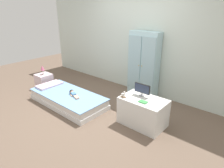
{
  "coord_description": "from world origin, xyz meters",
  "views": [
    {
      "loc": [
        2.7,
        -2.5,
        2.08
      ],
      "look_at": [
        0.22,
        0.38,
        0.55
      ],
      "focal_mm": 31.38,
      "sensor_mm": 36.0,
      "label": 1
    }
  ],
  "objects_px": {
    "nightstand": "(44,81)",
    "rocking_horse_toy": "(124,94)",
    "book_green": "(143,102)",
    "tv_stand": "(143,112)",
    "doll": "(73,93)",
    "tv_monitor": "(142,89)",
    "bed": "(68,99)",
    "table_lamp": "(42,68)",
    "wardrobe": "(144,64)"
  },
  "relations": [
    {
      "from": "tv_stand",
      "to": "tv_monitor",
      "type": "relative_size",
      "value": 2.6
    },
    {
      "from": "table_lamp",
      "to": "book_green",
      "type": "relative_size",
      "value": 1.66
    },
    {
      "from": "doll",
      "to": "tv_monitor",
      "type": "distance_m",
      "value": 1.59
    },
    {
      "from": "wardrobe",
      "to": "book_green",
      "type": "relative_size",
      "value": 10.72
    },
    {
      "from": "nightstand",
      "to": "tv_monitor",
      "type": "bearing_deg",
      "value": 7.05
    },
    {
      "from": "tv_stand",
      "to": "rocking_horse_toy",
      "type": "bearing_deg",
      "value": -150.4
    },
    {
      "from": "bed",
      "to": "rocking_horse_toy",
      "type": "relative_size",
      "value": 14.62
    },
    {
      "from": "doll",
      "to": "tv_monitor",
      "type": "height_order",
      "value": "tv_monitor"
    },
    {
      "from": "bed",
      "to": "table_lamp",
      "type": "height_order",
      "value": "table_lamp"
    },
    {
      "from": "doll",
      "to": "rocking_horse_toy",
      "type": "distance_m",
      "value": 1.31
    },
    {
      "from": "doll",
      "to": "wardrobe",
      "type": "relative_size",
      "value": 0.25
    },
    {
      "from": "nightstand",
      "to": "doll",
      "type": "bearing_deg",
      "value": -4.07
    },
    {
      "from": "rocking_horse_toy",
      "to": "bed",
      "type": "bearing_deg",
      "value": -171.47
    },
    {
      "from": "nightstand",
      "to": "wardrobe",
      "type": "relative_size",
      "value": 0.26
    },
    {
      "from": "doll",
      "to": "rocking_horse_toy",
      "type": "height_order",
      "value": "rocking_horse_toy"
    },
    {
      "from": "tv_stand",
      "to": "rocking_horse_toy",
      "type": "distance_m",
      "value": 0.49
    },
    {
      "from": "rocking_horse_toy",
      "to": "book_green",
      "type": "distance_m",
      "value": 0.39
    },
    {
      "from": "nightstand",
      "to": "tv_monitor",
      "type": "relative_size",
      "value": 1.27
    },
    {
      "from": "nightstand",
      "to": "table_lamp",
      "type": "relative_size",
      "value": 1.67
    },
    {
      "from": "tv_monitor",
      "to": "table_lamp",
      "type": "bearing_deg",
      "value": -172.95
    },
    {
      "from": "wardrobe",
      "to": "rocking_horse_toy",
      "type": "distance_m",
      "value": 1.4
    },
    {
      "from": "nightstand",
      "to": "bed",
      "type": "bearing_deg",
      "value": -6.4
    },
    {
      "from": "nightstand",
      "to": "tv_stand",
      "type": "relative_size",
      "value": 0.49
    },
    {
      "from": "rocking_horse_toy",
      "to": "tv_stand",
      "type": "bearing_deg",
      "value": 29.6
    },
    {
      "from": "bed",
      "to": "doll",
      "type": "xyz_separation_m",
      "value": [
        0.14,
        0.04,
        0.16
      ]
    },
    {
      "from": "doll",
      "to": "tv_stand",
      "type": "bearing_deg",
      "value": 12.57
    },
    {
      "from": "table_lamp",
      "to": "tv_stand",
      "type": "height_order",
      "value": "table_lamp"
    },
    {
      "from": "table_lamp",
      "to": "rocking_horse_toy",
      "type": "xyz_separation_m",
      "value": [
        2.6,
        0.08,
        0.02
      ]
    },
    {
      "from": "nightstand",
      "to": "book_green",
      "type": "relative_size",
      "value": 2.78
    },
    {
      "from": "table_lamp",
      "to": "wardrobe",
      "type": "relative_size",
      "value": 0.16
    },
    {
      "from": "wardrobe",
      "to": "tv_stand",
      "type": "distance_m",
      "value": 1.46
    },
    {
      "from": "tv_stand",
      "to": "book_green",
      "type": "relative_size",
      "value": 5.68
    },
    {
      "from": "tv_monitor",
      "to": "rocking_horse_toy",
      "type": "relative_size",
      "value": 2.53
    },
    {
      "from": "doll",
      "to": "tv_monitor",
      "type": "relative_size",
      "value": 1.23
    },
    {
      "from": "doll",
      "to": "nightstand",
      "type": "distance_m",
      "value": 1.34
    },
    {
      "from": "bed",
      "to": "tv_monitor",
      "type": "height_order",
      "value": "tv_monitor"
    },
    {
      "from": "bed",
      "to": "wardrobe",
      "type": "distance_m",
      "value": 1.93
    },
    {
      "from": "doll",
      "to": "nightstand",
      "type": "relative_size",
      "value": 0.97
    },
    {
      "from": "doll",
      "to": "book_green",
      "type": "bearing_deg",
      "value": 8.12
    },
    {
      "from": "bed",
      "to": "tv_stand",
      "type": "relative_size",
      "value": 2.22
    },
    {
      "from": "bed",
      "to": "book_green",
      "type": "distance_m",
      "value": 1.85
    },
    {
      "from": "wardrobe",
      "to": "tv_stand",
      "type": "xyz_separation_m",
      "value": [
        0.74,
        -1.14,
        -0.51
      ]
    },
    {
      "from": "doll",
      "to": "tv_monitor",
      "type": "xyz_separation_m",
      "value": [
        1.48,
        0.44,
        0.38
      ]
    },
    {
      "from": "rocking_horse_toy",
      "to": "table_lamp",
      "type": "bearing_deg",
      "value": -178.3
    },
    {
      "from": "nightstand",
      "to": "rocking_horse_toy",
      "type": "height_order",
      "value": "rocking_horse_toy"
    },
    {
      "from": "doll",
      "to": "nightstand",
      "type": "height_order",
      "value": "nightstand"
    },
    {
      "from": "book_green",
      "to": "doll",
      "type": "bearing_deg",
      "value": -171.88
    },
    {
      "from": "bed",
      "to": "table_lamp",
      "type": "bearing_deg",
      "value": 173.6
    },
    {
      "from": "bed",
      "to": "tv_stand",
      "type": "bearing_deg",
      "value": 12.8
    },
    {
      "from": "book_green",
      "to": "nightstand",
      "type": "bearing_deg",
      "value": -177.31
    }
  ]
}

